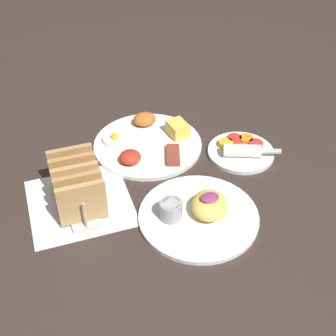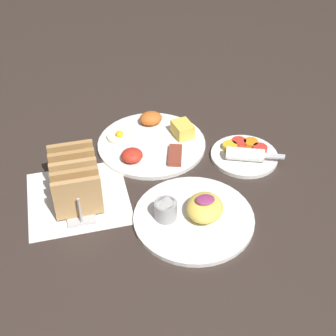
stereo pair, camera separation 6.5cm
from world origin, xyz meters
The scene contains 6 objects.
ground_plane centered at (0.00, 0.00, 0.00)m, with size 3.00×3.00×0.00m, color #332823.
napkin_flat centered at (-0.20, 0.00, 0.00)m, with size 0.22×0.22×0.00m.
plate_breakfast centered at (0.01, 0.16, 0.01)m, with size 0.27×0.27×0.05m.
plate_condiments centered at (0.22, 0.05, 0.01)m, with size 0.17×0.17×0.04m.
plate_foreground centered at (0.04, -0.13, 0.01)m, with size 0.26×0.26×0.06m.
toast_rack centered at (-0.20, 0.00, 0.05)m, with size 0.10×0.18×0.10m.
Camera 1 is at (-0.25, -0.77, 0.72)m, focal length 50.00 mm.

